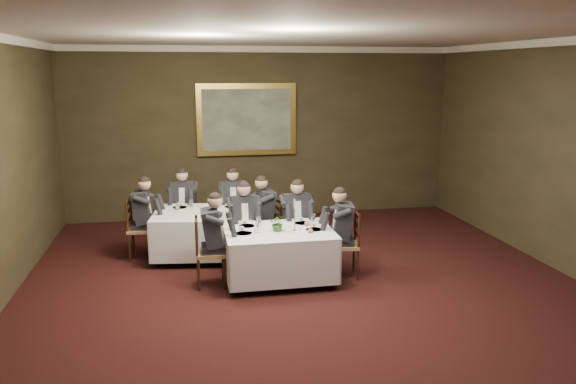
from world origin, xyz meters
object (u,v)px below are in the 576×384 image
object	(u,v)px
table_main	(279,251)
chair_sec_backright	(234,226)
centerpiece	(278,222)
chair_main_backright	(296,244)
chair_sec_endright	(267,239)
chair_main_endright	(344,258)
chair_sec_endleft	(142,241)
diner_sec_backleft	(184,214)
diner_sec_endleft	(142,228)
table_second	(205,230)
diner_main_backright	(296,230)
chair_sec_backleft	(185,227)
diner_sec_endright	(267,226)
diner_main_backleft	(244,233)
diner_sec_backright	(233,214)
chair_main_endleft	(210,266)
painting	(247,120)
chair_main_backleft	(244,247)
diner_main_endleft	(211,251)
candlestick	(294,219)

from	to	relation	value
table_main	chair_sec_backright	distance (m)	2.12
chair_sec_backright	centerpiece	xyz separation A→B (m)	(0.45, -2.08, 0.61)
chair_main_backright	chair_sec_endright	xyz separation A→B (m)	(-0.41, 0.34, 0.00)
chair_main_endright	chair_sec_endleft	bearing A→B (deg)	74.49
diner_sec_backleft	diner_sec_endleft	distance (m)	1.01
table_main	table_second	xyz separation A→B (m)	(-1.02, 1.29, 0.00)
diner_main_backright	chair_sec_backleft	bearing A→B (deg)	-37.91
centerpiece	diner_sec_endright	bearing A→B (deg)	89.55
chair_sec_backleft	diner_main_backleft	bearing A→B (deg)	133.50
chair_main_backright	diner_sec_backright	distance (m)	1.54
chair_main_endleft	painting	distance (m)	4.29
diner_main_backright	diner_sec_backleft	world-z (taller)	same
centerpiece	chair_main_backleft	bearing A→B (deg)	116.29
diner_main_endleft	diner_sec_endleft	xyz separation A→B (m)	(-1.04, 1.43, 0.00)
chair_main_endleft	chair_sec_backright	distance (m)	2.13
chair_main_endleft	centerpiece	distance (m)	1.16
diner_main_backleft	diner_sec_backright	world-z (taller)	same
chair_sec_endright	diner_main_endleft	bearing A→B (deg)	132.97
chair_main_backright	chair_sec_endright	bearing A→B (deg)	-39.34
chair_main_endright	diner_sec_backleft	distance (m)	3.19
diner_main_backleft	painting	bearing A→B (deg)	-102.07
table_second	chair_main_backleft	world-z (taller)	chair_main_backleft
chair_main_endright	diner_sec_backleft	xyz separation A→B (m)	(-2.33, 2.17, 0.23)
chair_main_backleft	centerpiece	world-z (taller)	centerpiece
diner_sec_backright	chair_sec_endright	bearing A→B (deg)	121.07
chair_sec_backright	chair_sec_endleft	world-z (taller)	same
diner_main_backright	diner_sec_backright	size ratio (longest dim) A/B	1.00
candlestick	chair_sec_backright	bearing A→B (deg)	108.17
chair_main_backleft	chair_sec_backleft	world-z (taller)	same
table_main	painting	size ratio (longest dim) A/B	0.78
chair_sec_backleft	candlestick	distance (m)	2.79
chair_main_backright	candlestick	distance (m)	1.10
table_second	diner_main_backleft	size ratio (longest dim) A/B	1.33
chair_main_backleft	chair_main_endright	distance (m)	1.63
table_second	diner_sec_endleft	distance (m)	1.02
chair_main_endleft	diner_sec_endright	bearing A→B (deg)	141.04
table_second	diner_sec_endright	bearing A→B (deg)	-7.88
diner_main_endleft	chair_sec_endright	distance (m)	1.54
diner_sec_endright	candlestick	world-z (taller)	diner_sec_endright
chair_sec_backright	candlestick	xyz separation A→B (m)	(0.69, -2.11, 0.66)
diner_main_endleft	chair_sec_backleft	bearing A→B (deg)	-169.19
chair_main_backright	diner_sec_endleft	bearing A→B (deg)	-13.92
table_second	diner_main_backright	xyz separation A→B (m)	(1.44, -0.49, 0.06)
candlestick	chair_main_endleft	bearing A→B (deg)	177.94
centerpiece	painting	world-z (taller)	painting
chair_sec_backleft	chair_sec_backright	size ratio (longest dim) A/B	1.00
table_main	diner_main_endleft	xyz separation A→B (m)	(-0.98, -0.00, 0.06)
table_second	diner_sec_endleft	size ratio (longest dim) A/B	1.33
table_second	diner_sec_backleft	xyz separation A→B (m)	(-0.32, 0.88, 0.06)
diner_sec_endleft	painting	xyz separation A→B (m)	(2.03, 2.36, 1.53)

